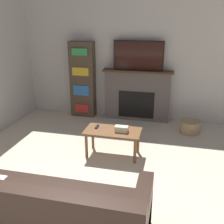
{
  "coord_description": "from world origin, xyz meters",
  "views": [
    {
      "loc": [
        1.01,
        -1.39,
        2.31
      ],
      "look_at": [
        0.05,
        2.72,
        0.76
      ],
      "focal_mm": 42.0,
      "sensor_mm": 36.0,
      "label": 1
    }
  ],
  "objects_px": {
    "fireplace": "(137,95)",
    "couch": "(40,216)",
    "coffee_table": "(113,134)",
    "bookshelf": "(83,80)",
    "tv": "(138,56)",
    "storage_basket": "(190,127)"
  },
  "relations": [
    {
      "from": "fireplace",
      "to": "couch",
      "type": "distance_m",
      "value": 3.85
    },
    {
      "from": "fireplace",
      "to": "coffee_table",
      "type": "height_order",
      "value": "fireplace"
    },
    {
      "from": "fireplace",
      "to": "bookshelf",
      "type": "bearing_deg",
      "value": -179.04
    },
    {
      "from": "fireplace",
      "to": "coffee_table",
      "type": "distance_m",
      "value": 1.83
    },
    {
      "from": "tv",
      "to": "bookshelf",
      "type": "xyz_separation_m",
      "value": [
        -1.31,
        -0.0,
        -0.61
      ]
    },
    {
      "from": "couch",
      "to": "bookshelf",
      "type": "xyz_separation_m",
      "value": [
        -0.8,
        3.78,
        0.59
      ]
    },
    {
      "from": "bookshelf",
      "to": "storage_basket",
      "type": "xyz_separation_m",
      "value": [
        2.52,
        -0.48,
        -0.76
      ]
    },
    {
      "from": "fireplace",
      "to": "bookshelf",
      "type": "distance_m",
      "value": 1.34
    },
    {
      "from": "couch",
      "to": "coffee_table",
      "type": "distance_m",
      "value": 2.02
    },
    {
      "from": "coffee_table",
      "to": "tv",
      "type": "bearing_deg",
      "value": 84.78
    },
    {
      "from": "storage_basket",
      "to": "fireplace",
      "type": "bearing_deg",
      "value": 157.55
    },
    {
      "from": "fireplace",
      "to": "couch",
      "type": "relative_size",
      "value": 0.69
    },
    {
      "from": "tv",
      "to": "coffee_table",
      "type": "distance_m",
      "value": 2.11
    },
    {
      "from": "tv",
      "to": "couch",
      "type": "relative_size",
      "value": 0.48
    },
    {
      "from": "couch",
      "to": "fireplace",
      "type": "bearing_deg",
      "value": 82.34
    },
    {
      "from": "bookshelf",
      "to": "storage_basket",
      "type": "distance_m",
      "value": 2.67
    },
    {
      "from": "storage_basket",
      "to": "couch",
      "type": "bearing_deg",
      "value": -117.47
    },
    {
      "from": "fireplace",
      "to": "storage_basket",
      "type": "bearing_deg",
      "value": -22.45
    },
    {
      "from": "couch",
      "to": "coffee_table",
      "type": "height_order",
      "value": "couch"
    },
    {
      "from": "couch",
      "to": "bookshelf",
      "type": "relative_size",
      "value": 1.29
    },
    {
      "from": "fireplace",
      "to": "storage_basket",
      "type": "distance_m",
      "value": 1.39
    },
    {
      "from": "coffee_table",
      "to": "storage_basket",
      "type": "distance_m",
      "value": 1.92
    }
  ]
}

